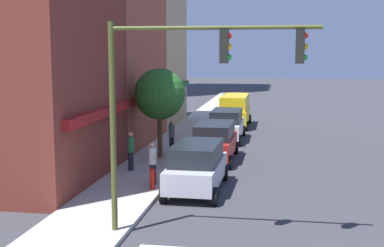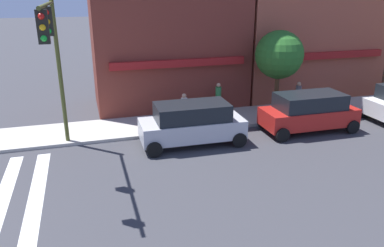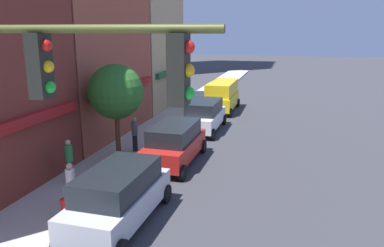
% 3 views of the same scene
% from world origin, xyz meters
% --- Properties ---
extents(storefront_row, '(26.44, 5.30, 13.41)m').
position_xyz_m(storefront_row, '(20.55, 11.50, 6.19)').
color(storefront_row, maroon).
rests_on(storefront_row, ground_plane).
extents(traffic_signal, '(0.32, 6.13, 6.45)m').
position_xyz_m(traffic_signal, '(5.33, 4.18, 4.73)').
color(traffic_signal, '#474C1E').
rests_on(traffic_signal, ground_plane).
extents(suv_silver, '(4.73, 2.12, 1.94)m').
position_xyz_m(suv_silver, '(10.83, 4.70, 1.03)').
color(suv_silver, '#B7B7BC').
rests_on(suv_silver, ground_plane).
extents(suv_red, '(4.72, 2.12, 1.94)m').
position_xyz_m(suv_red, '(16.90, 4.70, 1.03)').
color(suv_red, '#B21E19').
rests_on(suv_red, ground_plane).
extents(suv_white, '(4.71, 2.12, 1.94)m').
position_xyz_m(suv_white, '(23.16, 4.70, 1.03)').
color(suv_white, white).
rests_on(suv_white, ground_plane).
extents(van_yellow, '(5.01, 2.22, 2.34)m').
position_xyz_m(van_yellow, '(29.43, 4.70, 1.29)').
color(van_yellow, yellow).
rests_on(van_yellow, ground_plane).
extents(pedestrian_grey_coat, '(0.32, 0.32, 1.77)m').
position_xyz_m(pedestrian_grey_coat, '(17.75, 7.12, 1.07)').
color(pedestrian_grey_coat, '#23232D').
rests_on(pedestrian_grey_coat, sidewalk_left).
extents(pedestrian_white_shirt, '(0.32, 0.32, 1.77)m').
position_xyz_m(pedestrian_white_shirt, '(10.97, 6.54, 1.07)').
color(pedestrian_white_shirt, '#23232D').
rests_on(pedestrian_white_shirt, sidewalk_left).
extents(pedestrian_green_top, '(0.32, 0.32, 1.77)m').
position_xyz_m(pedestrian_green_top, '(13.37, 8.15, 1.07)').
color(pedestrian_green_top, '#23232D').
rests_on(pedestrian_green_top, sidewalk_left).
extents(fire_hydrant, '(0.24, 0.24, 0.84)m').
position_xyz_m(fire_hydrant, '(10.28, 6.40, 0.61)').
color(fire_hydrant, red).
rests_on(fire_hydrant, sidewalk_left).
extents(street_tree, '(2.62, 2.62, 4.59)m').
position_xyz_m(street_tree, '(16.59, 7.50, 3.41)').
color(street_tree, brown).
rests_on(street_tree, sidewalk_left).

